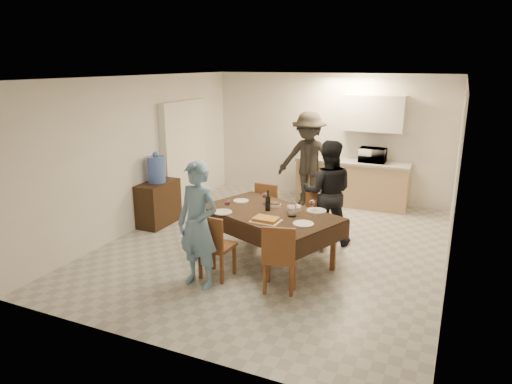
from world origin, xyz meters
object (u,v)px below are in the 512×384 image
(savoury_tart, at_px, (266,219))
(microwave, at_px, (373,155))
(dining_table, at_px, (270,214))
(wine_bottle, at_px, (268,200))
(water_jug, at_px, (156,169))
(person_near, at_px, (198,225))
(person_far, at_px, (327,193))
(water_pitcher, at_px, (292,210))
(console, at_px, (159,203))
(person_kitchen, at_px, (308,160))

(savoury_tart, xyz_separation_m, microwave, (0.74, 3.65, 0.27))
(dining_table, distance_m, wine_bottle, 0.20)
(water_jug, height_order, wine_bottle, water_jug)
(wine_bottle, distance_m, person_near, 1.21)
(microwave, xyz_separation_m, person_near, (-1.39, -4.32, -0.23))
(microwave, distance_m, person_far, 2.25)
(savoury_tart, bearing_deg, water_pitcher, 52.85)
(console, bearing_deg, water_jug, -90.00)
(water_pitcher, xyz_separation_m, person_kitchen, (-0.68, 2.87, 0.09))
(water_jug, height_order, water_pitcher, water_jug)
(water_pitcher, distance_m, person_kitchen, 2.95)
(dining_table, xyz_separation_m, wine_bottle, (-0.05, 0.05, 0.19))
(water_jug, xyz_separation_m, water_pitcher, (2.76, -0.72, -0.16))
(water_jug, relative_size, microwave, 0.91)
(microwave, distance_m, person_near, 4.55)
(dining_table, distance_m, person_kitchen, 2.85)
(water_jug, bearing_deg, console, 90.00)
(person_kitchen, bearing_deg, water_jug, -134.02)
(dining_table, xyz_separation_m, console, (-2.41, 0.67, -0.33))
(savoury_tart, distance_m, person_near, 0.93)
(water_pitcher, distance_m, savoury_tart, 0.42)
(dining_table, height_order, microwave, microwave)
(wine_bottle, xyz_separation_m, savoury_tart, (0.15, -0.43, -0.13))
(wine_bottle, distance_m, person_far, 1.17)
(dining_table, height_order, water_jug, water_jug)
(microwave, relative_size, person_kitchen, 0.27)
(water_jug, bearing_deg, wine_bottle, -14.68)
(wine_bottle, bearing_deg, person_near, -114.44)
(savoury_tart, height_order, person_near, person_near)
(console, height_order, person_far, person_far)
(water_jug, relative_size, savoury_tart, 1.21)
(water_pitcher, height_order, savoury_tart, water_pitcher)
(dining_table, bearing_deg, person_kitchen, 118.69)
(dining_table, xyz_separation_m, water_jug, (-2.41, 0.67, 0.28))
(savoury_tart, height_order, person_far, person_far)
(person_near, distance_m, person_far, 2.37)
(microwave, bearing_deg, person_kitchen, 20.94)
(person_near, bearing_deg, dining_table, 70.36)
(dining_table, bearing_deg, person_near, -95.71)
(microwave, bearing_deg, savoury_tart, 78.53)
(microwave, xyz_separation_m, person_far, (-0.29, -2.22, -0.22))
(water_jug, xyz_separation_m, savoury_tart, (2.51, -1.05, -0.23))
(console, xyz_separation_m, savoury_tart, (2.51, -1.05, 0.39))
(water_pitcher, bearing_deg, wine_bottle, 165.96)
(wine_bottle, relative_size, savoury_tart, 0.80)
(microwave, bearing_deg, person_far, 82.53)
(console, relative_size, person_near, 0.51)
(console, height_order, water_pitcher, water_pitcher)
(dining_table, relative_size, person_kitchen, 1.17)
(dining_table, bearing_deg, wine_bottle, 156.93)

